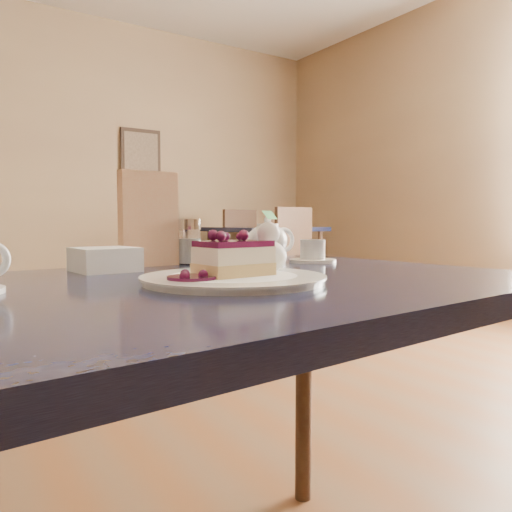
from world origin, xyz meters
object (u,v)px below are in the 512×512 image
cheesecake_slice (233,259)px  bg_table_far_right (264,298)px  main_table (218,323)px  dessert_plate (234,279)px  tea_set (276,244)px

cheesecake_slice → bg_table_far_right: bearing=50.1°
main_table → dessert_plate: dessert_plate is taller
tea_set → dessert_plate: bearing=-133.8°
cheesecake_slice → main_table: bearing=90.0°
main_table → bg_table_far_right: 4.21m
dessert_plate → bg_table_far_right: (2.41, 3.44, -0.68)m
dessert_plate → cheesecake_slice: cheesecake_slice is taller
main_table → cheesecake_slice: 0.13m
main_table → tea_set: size_ratio=4.86×
cheesecake_slice → tea_set: (0.36, 0.37, 0.00)m
bg_table_far_right → main_table: bearing=-133.1°
tea_set → cheesecake_slice: bearing=-133.8°
tea_set → bg_table_far_right: (2.06, 3.07, -0.72)m
main_table → tea_set: 0.50m
main_table → cheesecake_slice: bearing=-90.0°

